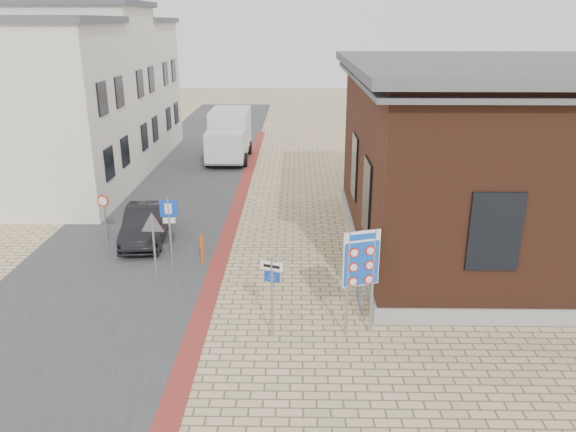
% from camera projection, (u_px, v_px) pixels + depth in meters
% --- Properties ---
extents(ground, '(120.00, 120.00, 0.00)m').
position_uv_depth(ground, '(268.00, 342.00, 14.93)').
color(ground, tan).
rests_on(ground, ground).
extents(road_strip, '(7.00, 60.00, 0.02)m').
position_uv_depth(road_strip, '(177.00, 185.00, 29.18)').
color(road_strip, '#38383A').
rests_on(road_strip, ground).
extents(curb_strip, '(0.60, 40.00, 0.02)m').
position_uv_depth(curb_strip, '(234.00, 217.00, 24.40)').
color(curb_strip, maroon).
rests_on(curb_strip, ground).
extents(brick_building, '(13.00, 13.00, 6.80)m').
position_uv_depth(brick_building, '(525.00, 156.00, 20.27)').
color(brick_building, gray).
rests_on(brick_building, ground).
extents(townhouse_near, '(7.40, 6.40, 8.30)m').
position_uv_depth(townhouse_near, '(35.00, 114.00, 25.06)').
color(townhouse_near, silver).
rests_on(townhouse_near, ground).
extents(townhouse_mid, '(7.40, 6.40, 9.10)m').
position_uv_depth(townhouse_mid, '(82.00, 89.00, 30.59)').
color(townhouse_mid, silver).
rests_on(townhouse_mid, ground).
extents(townhouse_far, '(7.40, 6.40, 8.30)m').
position_uv_depth(townhouse_far, '(116.00, 85.00, 36.39)').
color(townhouse_far, silver).
rests_on(townhouse_far, ground).
extents(bike_rack, '(0.08, 1.80, 0.60)m').
position_uv_depth(bike_rack, '(360.00, 296.00, 16.89)').
color(bike_rack, slate).
rests_on(bike_rack, ground).
extents(sedan, '(1.86, 4.27, 1.37)m').
position_uv_depth(sedan, '(146.00, 224.00, 21.62)').
color(sedan, black).
rests_on(sedan, ground).
extents(box_truck, '(2.44, 5.66, 2.96)m').
position_uv_depth(box_truck, '(229.00, 135.00, 34.17)').
color(box_truck, slate).
rests_on(box_truck, ground).
extents(border_sign, '(0.99, 0.35, 2.99)m').
position_uv_depth(border_sign, '(361.00, 261.00, 14.66)').
color(border_sign, gray).
rests_on(border_sign, ground).
extents(essen_sign, '(0.60, 0.25, 2.33)m').
position_uv_depth(essen_sign, '(272.00, 285.00, 14.71)').
color(essen_sign, gray).
rests_on(essen_sign, ground).
extents(parking_sign, '(0.57, 0.07, 2.60)m').
position_uv_depth(parking_sign, '(169.00, 222.00, 18.65)').
color(parking_sign, gray).
rests_on(parking_sign, ground).
extents(yield_sign, '(0.85, 0.08, 2.38)m').
position_uv_depth(yield_sign, '(153.00, 231.00, 17.70)').
color(yield_sign, gray).
rests_on(yield_sign, ground).
extents(speed_sign, '(0.46, 0.11, 1.96)m').
position_uv_depth(speed_sign, '(104.00, 212.00, 21.11)').
color(speed_sign, gray).
rests_on(speed_sign, ground).
extents(bollard, '(0.13, 0.13, 1.10)m').
position_uv_depth(bollard, '(202.00, 250.00, 19.51)').
color(bollard, '#E14F0B').
rests_on(bollard, ground).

